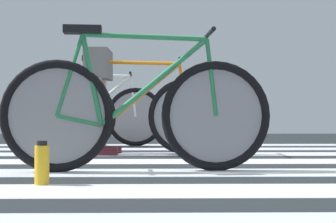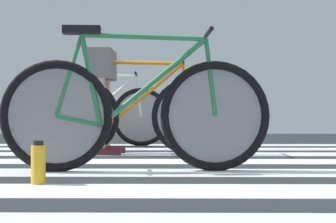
# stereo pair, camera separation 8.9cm
# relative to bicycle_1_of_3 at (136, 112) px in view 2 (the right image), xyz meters

# --- Properties ---
(ground) EXTENTS (18.00, 14.00, 0.02)m
(ground) POSITION_rel_bicycle_1_of_3_xyz_m (0.25, 0.43, -0.40)
(ground) COLOR #22282B
(crosswalk_markings) EXTENTS (5.47, 5.78, 0.00)m
(crosswalk_markings) POSITION_rel_bicycle_1_of_3_xyz_m (0.30, 0.31, -0.38)
(crosswalk_markings) COLOR silver
(crosswalk_markings) RESTS_ON ground
(bicycle_1_of_3) EXTENTS (1.74, 0.52, 0.93)m
(bicycle_1_of_3) POSITION_rel_bicycle_1_of_3_xyz_m (0.00, 0.00, 0.00)
(bicycle_1_of_3) COLOR black
(bicycle_1_of_3) RESTS_ON ground
(bicycle_2_of_3) EXTENTS (1.74, 0.52, 0.93)m
(bicycle_2_of_3) POSITION_rel_bicycle_1_of_3_xyz_m (-0.12, 1.45, 0.00)
(bicycle_2_of_3) COLOR black
(bicycle_2_of_3) RESTS_ON ground
(cyclist_2_of_3) EXTENTS (0.32, 0.42, 0.99)m
(cyclist_2_of_3) POSITION_rel_bicycle_1_of_3_xyz_m (-0.43, 1.46, 0.26)
(cyclist_2_of_3) COLOR beige
(cyclist_2_of_3) RESTS_ON ground
(bicycle_3_of_3) EXTENTS (1.74, 0.52, 0.93)m
(bicycle_3_of_3) POSITION_rel_bicycle_1_of_3_xyz_m (-0.67, 2.76, 0.00)
(bicycle_3_of_3) COLOR black
(bicycle_3_of_3) RESTS_ON ground
(cyclist_3_of_3) EXTENTS (0.33, 0.42, 0.96)m
(cyclist_3_of_3) POSITION_rel_bicycle_1_of_3_xyz_m (-0.98, 2.75, 0.24)
(cyclist_3_of_3) COLOR brown
(cyclist_3_of_3) RESTS_ON ground
(water_bottle) EXTENTS (0.07, 0.07, 0.23)m
(water_bottle) POSITION_rel_bicycle_1_of_3_xyz_m (-0.46, -0.61, -0.28)
(water_bottle) COLOR gold
(water_bottle) RESTS_ON ground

